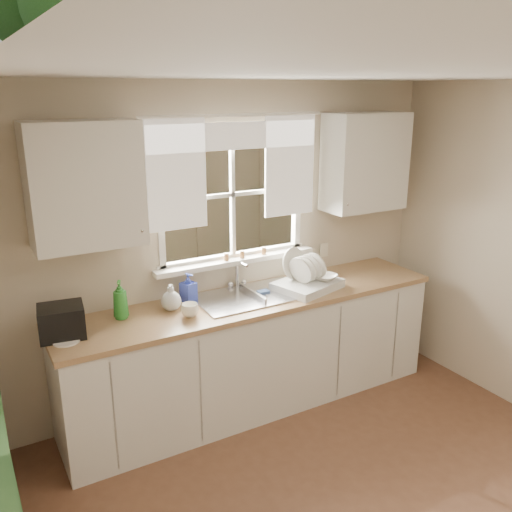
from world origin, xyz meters
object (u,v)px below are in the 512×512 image
soap_bottle_a (120,300)px  cup (190,310)px  black_appliance (62,321)px  dish_rack (307,281)px

soap_bottle_a → cup: (0.42, -0.21, -0.09)m
soap_bottle_a → cup: 0.48m
soap_bottle_a → black_appliance: size_ratio=0.98×
soap_bottle_a → cup: bearing=-3.3°
cup → black_appliance: (-0.83, 0.12, 0.05)m
dish_rack → soap_bottle_a: bearing=173.6°
cup → black_appliance: 0.84m
cup → dish_rack: bearing=3.1°
black_appliance → cup: bearing=0.1°
dish_rack → black_appliance: 1.86m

